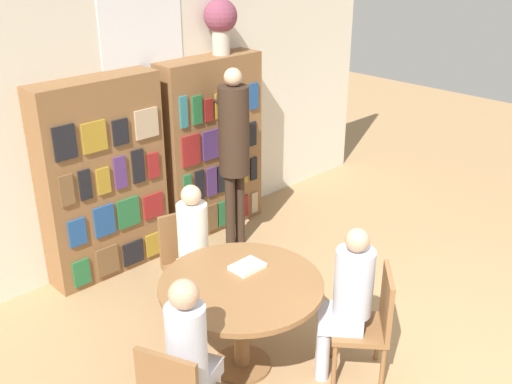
% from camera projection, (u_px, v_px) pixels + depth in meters
% --- Properties ---
extents(wall_back, '(6.40, 0.07, 3.00)m').
position_uv_depth(wall_back, '(146.00, 102.00, 5.82)').
color(wall_back, beige).
rests_on(wall_back, ground_plane).
extents(bookshelf_left, '(1.18, 0.34, 1.88)m').
position_uv_depth(bookshelf_left, '(103.00, 179.00, 5.51)').
color(bookshelf_left, brown).
rests_on(bookshelf_left, ground_plane).
extents(bookshelf_right, '(1.18, 0.34, 1.88)m').
position_uv_depth(bookshelf_right, '(211.00, 146.00, 6.34)').
color(bookshelf_right, brown).
rests_on(bookshelf_right, ground_plane).
extents(flower_vase, '(0.34, 0.34, 0.55)m').
position_uv_depth(flower_vase, '(221.00, 20.00, 5.93)').
color(flower_vase, '#B7AD9E').
rests_on(flower_vase, bookshelf_right).
extents(reading_table, '(1.19, 1.19, 0.75)m').
position_uv_depth(reading_table, '(241.00, 297.00, 4.31)').
color(reading_table, brown).
rests_on(reading_table, ground_plane).
extents(chair_left_side, '(0.48, 0.48, 0.87)m').
position_uv_depth(chair_left_side, '(187.00, 258.00, 5.09)').
color(chair_left_side, brown).
rests_on(chair_left_side, ground_plane).
extents(chair_far_side, '(0.56, 0.56, 0.87)m').
position_uv_depth(chair_far_side, '(370.00, 320.00, 4.29)').
color(chair_far_side, brown).
rests_on(chair_far_side, ground_plane).
extents(seated_reader_left, '(0.32, 0.39, 1.21)m').
position_uv_depth(seated_reader_left, '(196.00, 247.00, 4.87)').
color(seated_reader_left, silver).
rests_on(seated_reader_left, ground_plane).
extents(seated_reader_right, '(0.42, 0.42, 1.21)m').
position_uv_depth(seated_reader_right, '(347.00, 295.00, 4.22)').
color(seated_reader_right, '#B2B7C6').
rests_on(seated_reader_right, ground_plane).
extents(seated_reader_back, '(0.39, 0.35, 1.23)m').
position_uv_depth(seated_reader_back, '(191.00, 352.00, 3.65)').
color(seated_reader_back, '#B2B7C6').
rests_on(seated_reader_back, ground_plane).
extents(librarian_standing, '(0.30, 0.57, 1.87)m').
position_uv_depth(librarian_standing, '(234.00, 141.00, 5.84)').
color(librarian_standing, '#332319').
rests_on(librarian_standing, ground_plane).
extents(open_book_on_table, '(0.24, 0.18, 0.03)m').
position_uv_depth(open_book_on_table, '(247.00, 267.00, 4.42)').
color(open_book_on_table, silver).
rests_on(open_book_on_table, reading_table).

